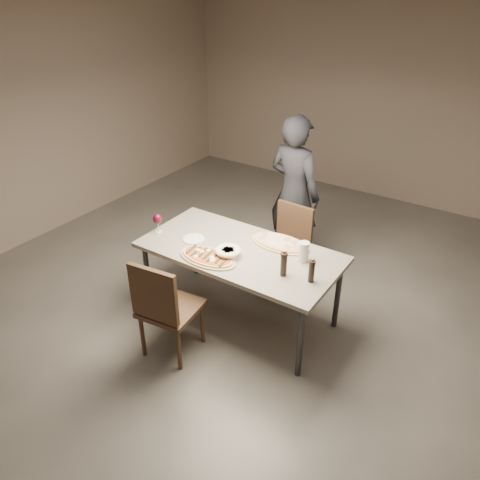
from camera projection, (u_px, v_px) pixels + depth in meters
The scene contains 14 objects.
room at pixel (240, 182), 3.85m from camera, with size 7.00×7.00×7.00m.
dining_table at pixel (240, 255), 4.20m from camera, with size 1.80×0.90×0.75m.
zucchini_pizza at pixel (208, 257), 4.03m from camera, with size 0.56×0.31×0.05m.
ham_pizza at pixel (280, 243), 4.25m from camera, with size 0.58×0.32×0.04m.
bread_basket at pixel (228, 252), 4.04m from camera, with size 0.23×0.23×0.08m.
oil_dish at pixel (229, 259), 4.03m from camera, with size 0.13×0.13×0.02m.
pepper_mill_left at pixel (284, 264), 3.77m from camera, with size 0.06×0.06×0.23m.
pepper_mill_right at pixel (312, 271), 3.70m from camera, with size 0.06×0.06×0.21m.
carafe at pixel (304, 252), 3.96m from camera, with size 0.09×0.09×0.18m.
wine_glass at pixel (158, 219), 4.39m from camera, with size 0.08×0.08×0.19m.
side_plate at pixel (194, 239), 4.32m from camera, with size 0.20×0.20×0.01m.
chair_near at pixel (164, 305), 3.82m from camera, with size 0.50×0.50×0.96m.
chair_far at pixel (288, 243), 4.77m from camera, with size 0.44×0.44×0.89m.
diner at pixel (294, 193), 5.01m from camera, with size 0.62×0.41×1.69m, color black.
Camera 1 is at (1.98, -2.98, 2.90)m, focal length 35.00 mm.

